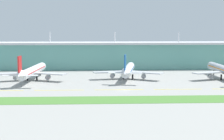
{
  "coord_description": "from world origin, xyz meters",
  "views": [
    {
      "loc": [
        -15.46,
        -184.53,
        33.66
      ],
      "look_at": [
        -5.41,
        39.03,
        7.0
      ],
      "focal_mm": 53.24,
      "sensor_mm": 36.0,
      "label": 1
    }
  ],
  "objects": [
    {
      "name": "grass_verge",
      "position": [
        0.0,
        -25.7,
        0.05
      ],
      "size": [
        300.0,
        18.0,
        0.1
      ],
      "primitive_type": "cube",
      "color": "#477A33",
      "rests_on": "ground"
    },
    {
      "name": "ground_plane",
      "position": [
        0.0,
        0.0,
        0.0
      ],
      "size": [
        600.0,
        600.0,
        0.0
      ],
      "primitive_type": "plane",
      "color": "gray"
    },
    {
      "name": "taxiway_stripe_mid_west",
      "position": [
        -37.0,
        2.05,
        0.02
      ],
      "size": [
        28.0,
        0.7,
        0.04
      ],
      "primitive_type": "cube",
      "color": "yellow",
      "rests_on": "ground"
    },
    {
      "name": "taxiway_stripe_mid_east",
      "position": [
        31.0,
        2.05,
        0.02
      ],
      "size": [
        28.0,
        0.7,
        0.04
      ],
      "primitive_type": "cube",
      "color": "yellow",
      "rests_on": "ground"
    },
    {
      "name": "taxiway_stripe_centre",
      "position": [
        -3.0,
        2.05,
        0.02
      ],
      "size": [
        28.0,
        0.7,
        0.04
      ],
      "primitive_type": "cube",
      "color": "yellow",
      "rests_on": "ground"
    },
    {
      "name": "terminal_building",
      "position": [
        -0.0,
        109.75,
        11.93
      ],
      "size": [
        288.0,
        34.0,
        32.45
      ],
      "color": "#5B9E93",
      "rests_on": "ground"
    },
    {
      "name": "airliner_near_middle",
      "position": [
        -59.24,
        40.08,
        6.45
      ],
      "size": [
        48.74,
        68.57,
        18.9
      ],
      "color": "white",
      "rests_on": "ground"
    },
    {
      "name": "airliner_center",
      "position": [
        6.11,
        43.96,
        6.44
      ],
      "size": [
        48.09,
        59.03,
        18.9
      ],
      "color": "white",
      "rests_on": "ground"
    }
  ]
}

